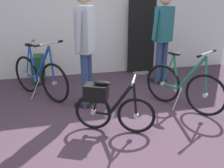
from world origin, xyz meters
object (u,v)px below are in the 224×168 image
object	(u,v)px
folding_bike_foreground	(108,104)
visitor_browsing	(163,33)
display_bike_left	(40,76)
visitor_near_wall	(85,41)
display_bike_right	(183,86)
rolling_suitcase	(38,68)
floor_banner_stand	(141,41)

from	to	relation	value
folding_bike_foreground	visitor_browsing	distance (m)	2.16
display_bike_left	visitor_near_wall	size ratio (longest dim) A/B	0.64
display_bike_right	rolling_suitcase	world-z (taller)	display_bike_right
display_bike_right	floor_banner_stand	bearing A→B (deg)	89.45
folding_bike_foreground	visitor_browsing	xyz separation A→B (m)	(1.39, 1.54, 0.61)
visitor_near_wall	rolling_suitcase	xyz separation A→B (m)	(-0.77, 1.31, -0.72)
floor_banner_stand	folding_bike_foreground	world-z (taller)	floor_banner_stand
folding_bike_foreground	display_bike_left	world-z (taller)	display_bike_left
floor_banner_stand	display_bike_right	world-z (taller)	floor_banner_stand
visitor_near_wall	display_bike_right	bearing A→B (deg)	-16.93
display_bike_left	rolling_suitcase	distance (m)	0.77
display_bike_right	display_bike_left	bearing A→B (deg)	155.36
folding_bike_foreground	display_bike_right	world-z (taller)	display_bike_right
folding_bike_foreground	rolling_suitcase	size ratio (longest dim) A/B	1.13
display_bike_left	folding_bike_foreground	bearing A→B (deg)	-57.63
floor_banner_stand	folding_bike_foreground	bearing A→B (deg)	-118.43
visitor_near_wall	rolling_suitcase	distance (m)	1.68
display_bike_left	visitor_browsing	size ratio (longest dim) A/B	0.66
folding_bike_foreground	rolling_suitcase	world-z (taller)	rolling_suitcase
folding_bike_foreground	rolling_suitcase	distance (m)	2.31
floor_banner_stand	visitor_near_wall	size ratio (longest dim) A/B	0.89
visitor_browsing	folding_bike_foreground	bearing A→B (deg)	-131.95
display_bike_right	rolling_suitcase	distance (m)	2.76
rolling_suitcase	visitor_browsing	bearing A→B (deg)	-14.11
floor_banner_stand	rolling_suitcase	size ratio (longest dim) A/B	1.86
display_bike_right	visitor_near_wall	bearing A→B (deg)	163.07
folding_bike_foreground	visitor_near_wall	distance (m)	1.05
visitor_near_wall	folding_bike_foreground	bearing A→B (deg)	-79.53
floor_banner_stand	visitor_near_wall	distance (m)	2.07
floor_banner_stand	visitor_near_wall	world-z (taller)	visitor_near_wall
visitor_browsing	rolling_suitcase	xyz separation A→B (m)	(-2.30, 0.58, -0.68)
rolling_suitcase	floor_banner_stand	bearing A→B (deg)	4.89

